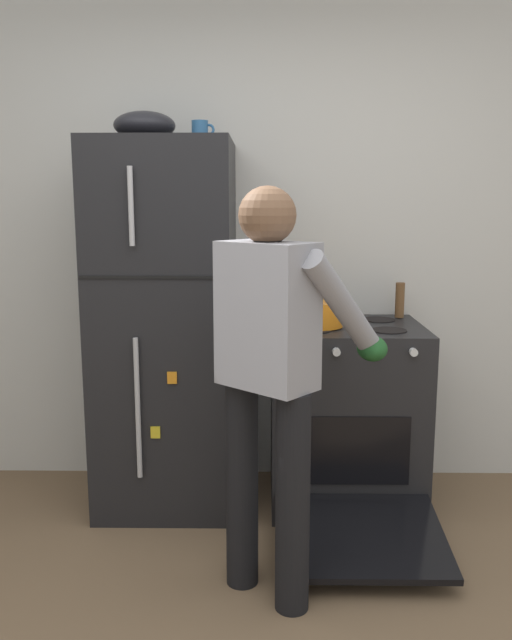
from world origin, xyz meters
name	(u,v)px	position (x,y,z in m)	size (l,w,h in m)	color
kitchen_wall_back	(248,237)	(0.00, 1.95, 1.35)	(6.00, 0.10, 2.70)	silver
refrigerator	(166,327)	(-0.40, 1.57, 0.92)	(0.68, 0.72, 1.83)	black
stove_range	(345,416)	(0.51, 1.55, 0.46)	(0.76, 1.23, 0.93)	black
person_cook	(274,359)	(0.13, 0.73, 0.96)	(0.68, 0.72, 1.60)	black
red_pot	(317,313)	(0.35, 1.52, 1.00)	(0.36, 0.26, 0.13)	orange
coffee_mug	(200,131)	(-0.22, 1.62, 1.88)	(0.11, 0.08, 0.10)	#2D6093
pepper_mill	(400,300)	(0.81, 1.77, 1.03)	(0.05, 0.05, 0.19)	brown
mixing_bowl	(145,126)	(-0.48, 1.57, 1.90)	(0.29, 0.29, 0.13)	black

